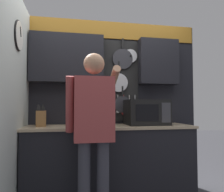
# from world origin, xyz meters

# --- Properties ---
(base_cabinet_counter) EXTENTS (2.01, 0.59, 0.93)m
(base_cabinet_counter) POSITION_xyz_m (0.00, -0.00, 0.46)
(base_cabinet_counter) COLOR black
(base_cabinet_counter) RESTS_ON ground_plane
(back_wall_unit) EXTENTS (2.58, 0.20, 2.33)m
(back_wall_unit) POSITION_xyz_m (-0.02, 0.26, 1.42)
(back_wall_unit) COLOR black
(back_wall_unit) RESTS_ON ground_plane
(side_wall) EXTENTS (0.07, 1.60, 2.33)m
(side_wall) POSITION_xyz_m (-1.03, -0.42, 1.18)
(side_wall) COLOR silver
(side_wall) RESTS_ON ground_plane
(microwave) EXTENTS (0.51, 0.39, 0.32)m
(microwave) POSITION_xyz_m (0.47, 0.01, 1.09)
(microwave) COLOR black
(microwave) RESTS_ON base_cabinet_counter
(knife_block) EXTENTS (0.12, 0.16, 0.25)m
(knife_block) POSITION_xyz_m (-0.81, 0.01, 1.02)
(knife_block) COLOR brown
(knife_block) RESTS_ON base_cabinet_counter
(utensil_crock) EXTENTS (0.10, 0.11, 0.35)m
(utensil_crock) POSITION_xyz_m (-0.07, 0.01, 1.02)
(utensil_crock) COLOR white
(utensil_crock) RESTS_ON base_cabinet_counter
(person) EXTENTS (0.54, 0.63, 1.68)m
(person) POSITION_xyz_m (-0.25, -0.51, 1.00)
(person) COLOR #383842
(person) RESTS_ON ground_plane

